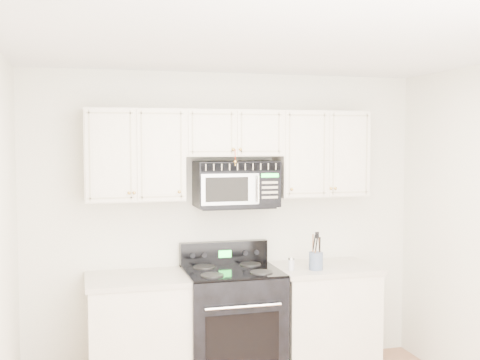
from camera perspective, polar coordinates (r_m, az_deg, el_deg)
name	(u,v)px	position (r m, az deg, el deg)	size (l,w,h in m)	color
room	(296,259)	(3.68, 5.30, -7.43)	(3.51, 3.51, 2.61)	#A56D4E
base_cabinet_left	(140,336)	(5.10, -9.43, -14.42)	(0.86, 0.65, 0.92)	silver
base_cabinet_right	(324,321)	(5.48, 7.94, -13.10)	(0.86, 0.65, 0.92)	silver
range	(232,323)	(5.19, -0.77, -13.37)	(0.78, 0.71, 1.13)	black
upper_cabinets	(231,150)	(5.13, -0.83, 2.89)	(2.44, 0.37, 0.75)	silver
microwave	(236,184)	(5.13, -0.37, -0.35)	(0.70, 0.40, 0.39)	black
utensil_crock	(316,260)	(5.16, 7.21, -7.53)	(0.12, 0.12, 0.32)	slate
shaker_salt	(291,264)	(5.11, 4.85, -7.94)	(0.05, 0.05, 0.11)	silver
shaker_pepper	(292,264)	(5.14, 4.96, -7.92)	(0.04, 0.04, 0.10)	silver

